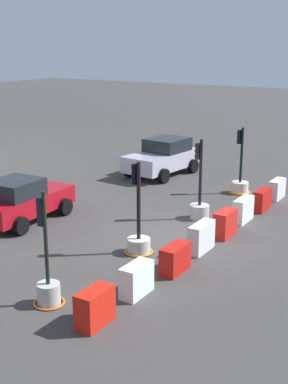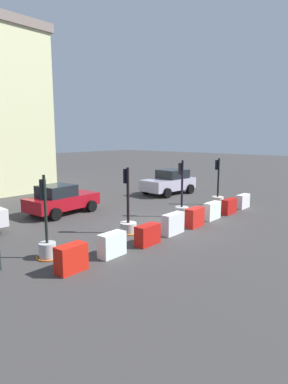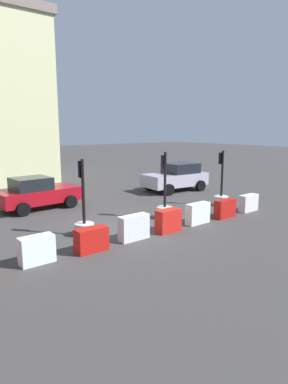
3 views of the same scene
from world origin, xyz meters
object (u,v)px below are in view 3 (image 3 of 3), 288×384
Objects in this scene: traffic_light_2 at (165,206)px; construction_barrier_3 at (134,228)px; car_red_compact at (37,193)px; car_silver_hatchback at (176,177)px; traffic_light_3 at (221,197)px; construction_barrier_1 at (37,250)px; construction_barrier_4 at (168,221)px; traffic_light_1 at (84,223)px; construction_barrier_7 at (248,203)px; construction_barrier_5 at (198,213)px; construction_barrier_2 at (91,240)px; construction_barrier_6 at (225,209)px.

construction_barrier_3 is (-2.80, -1.50, -0.09)m from traffic_light_2.
car_silver_hatchback is (8.77, -0.66, 0.09)m from car_red_compact.
construction_barrier_1 is (-10.28, -1.54, -0.01)m from traffic_light_3.
traffic_light_3 is 10.39m from construction_barrier_1.
construction_barrier_4 is 7.24m from car_red_compact.
traffic_light_2 is at bearing -178.68° from traffic_light_3.
construction_barrier_3 is (1.13, -1.56, -0.00)m from traffic_light_1.
construction_barrier_4 is at bearing -179.50° from construction_barrier_7.
traffic_light_2 is 0.70× the size of car_silver_hatchback.
construction_barrier_4 reaches higher than construction_barrier_5.
construction_barrier_2 is (-8.53, -1.67, -0.03)m from traffic_light_3.
traffic_light_3 reaches higher than construction_barrier_7.
construction_barrier_3 reaches higher than construction_barrier_5.
construction_barrier_2 is at bearing -179.07° from construction_barrier_5.
traffic_light_1 is at bearing 149.02° from construction_barrier_4.
construction_barrier_6 is at bearing -136.93° from traffic_light_3.
traffic_light_1 is at bearing -92.54° from car_red_compact.
construction_barrier_6 is (3.40, -0.01, -0.03)m from construction_barrier_4.
traffic_light_1 is 4.71m from construction_barrier_5.
construction_barrier_3 is at bearing 179.08° from construction_barrier_6.
traffic_light_1 is 2.65× the size of construction_barrier_2.
traffic_light_3 is 2.78× the size of construction_barrier_1.
car_silver_hatchback is at bearing 64.85° from construction_barrier_6.
traffic_light_2 reaches higher than construction_barrier_4.
construction_barrier_7 is at bearing -88.96° from traffic_light_3.
construction_barrier_1 is (-2.38, -1.51, -0.03)m from traffic_light_1.
car_silver_hatchback reaches higher than construction_barrier_7.
construction_barrier_7 is (6.80, -0.03, -0.05)m from construction_barrier_3.
construction_barrier_4 is at bearing -2.55° from construction_barrier_3.
construction_barrier_3 is 3.31m from construction_barrier_5.
traffic_light_3 reaches higher than construction_barrier_2.
construction_barrier_7 is (1.82, 0.05, -0.00)m from construction_barrier_6.
car_silver_hatchback reaches higher than construction_barrier_1.
construction_barrier_6 is at bearing -0.91° from construction_barrier_1.
car_red_compact reaches higher than construction_barrier_6.
construction_barrier_5 is (3.31, 0.00, -0.01)m from construction_barrier_3.
traffic_light_2 reaches higher than traffic_light_1.
construction_barrier_3 is (1.76, 0.08, 0.06)m from construction_barrier_2.
construction_barrier_3 is at bearing 2.56° from construction_barrier_2.
construction_barrier_5 is 1.03× the size of construction_barrier_6.
traffic_light_1 reaches higher than construction_barrier_3.
car_red_compact is at bearing 82.79° from construction_barrier_2.
traffic_light_1 reaches higher than construction_barrier_4.
traffic_light_3 is 2.57× the size of construction_barrier_7.
construction_barrier_4 is at bearing -177.52° from construction_barrier_5.
traffic_light_2 is 2.88× the size of construction_barrier_1.
car_red_compact is at bearing 110.12° from construction_barrier_4.
construction_barrier_4 is at bearing -1.41° from construction_barrier_1.
construction_barrier_1 is at bearing 179.55° from construction_barrier_7.
construction_barrier_5 is at bearing -0.43° from construction_barrier_1.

